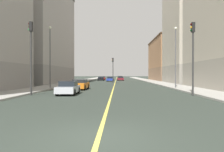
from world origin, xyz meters
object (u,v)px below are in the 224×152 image
car_red (102,78)px  car_black (101,79)px  car_silver (68,88)px  car_blue (110,79)px  traffic_light_right_near (31,48)px  traffic_light_median_far (113,67)px  car_yellow (120,78)px  car_orange (80,85)px  building_left_mid (197,29)px  car_maroon (120,78)px  building_right_midblock (37,32)px  street_lamp_right_near (50,51)px  street_lamp_left_near (176,51)px  traffic_light_left_near (193,49)px  building_left_far (173,60)px

car_red → car_black: size_ratio=0.88×
car_silver → car_blue: 38.85m
traffic_light_right_near → car_black: size_ratio=1.53×
traffic_light_median_far → car_yellow: 28.84m
car_yellow → car_orange: (-5.78, -48.50, -0.01)m
building_left_mid → car_maroon: 27.94m
building_right_midblock → car_maroon: (18.94, 18.80, -10.73)m
building_right_midblock → car_red: 30.78m
car_silver → car_orange: bearing=90.7°
street_lamp_right_near → car_black: (3.91, 37.44, -4.46)m
street_lamp_left_near → building_left_mid: bearing=61.9°
street_lamp_left_near → car_black: bearing=109.6°
traffic_light_median_far → car_black: traffic_light_median_far is taller
traffic_light_right_near → traffic_light_median_far: bearing=75.7°
car_yellow → car_maroon: (-0.03, -9.58, -0.01)m
car_red → car_orange: car_orange is taller
car_black → car_red: bearing=90.5°
traffic_light_right_near → traffic_light_median_far: traffic_light_right_near is taller
building_right_midblock → car_blue: (16.00, 11.91, -10.73)m
traffic_light_right_near → traffic_light_median_far: 28.47m
street_lamp_right_near → car_yellow: size_ratio=1.84×
building_right_midblock → car_orange: 26.33m
traffic_light_left_near → car_silver: (-11.68, 0.96, -3.65)m
traffic_light_left_near → traffic_light_median_far: bearing=106.0°
building_left_mid → car_black: bearing=138.2°
building_right_midblock → car_orange: building_right_midblock is taller
building_left_mid → car_red: (-22.12, 27.12, -10.96)m
traffic_light_left_near → car_black: traffic_light_left_near is taller
traffic_light_right_near → car_blue: 40.35m
car_silver → car_blue: size_ratio=0.92×
car_red → car_silver: (0.43, -52.66, 0.03)m
car_maroon → street_lamp_left_near: bearing=-79.2°
car_orange → traffic_light_median_far: bearing=79.1°
car_silver → car_maroon: size_ratio=0.90×
building_left_mid → car_yellow: (-16.01, 29.69, -10.91)m
car_orange → building_left_mid: bearing=40.8°
traffic_light_left_near → street_lamp_left_near: street_lamp_left_near is taller
street_lamp_left_near → car_red: street_lamp_left_near is taller
car_yellow → car_maroon: size_ratio=1.00×
building_left_mid → traffic_light_right_near: building_left_mid is taller
street_lamp_right_near → car_red: street_lamp_right_near is taller
car_red → street_lamp_right_near: bearing=-94.9°
building_left_mid → street_lamp_left_near: (-9.00, -16.88, -6.50)m
street_lamp_left_near → car_silver: street_lamp_left_near is taller
traffic_light_right_near → car_black: (2.93, 46.22, -3.78)m
car_orange → traffic_light_right_near: bearing=-112.6°
building_left_mid → car_black: building_left_mid is taller
car_yellow → car_black: (-6.05, -9.97, -0.05)m
car_yellow → car_blue: 16.74m
building_left_far → traffic_light_right_near: building_left_far is taller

